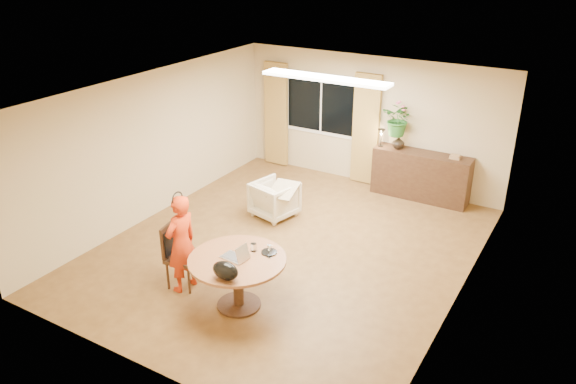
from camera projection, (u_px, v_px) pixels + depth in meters
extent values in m
plane|color=brown|center=(288.00, 249.00, 9.17)|extent=(6.50, 6.50, 0.00)
plane|color=white|center=(288.00, 92.00, 8.10)|extent=(6.50, 6.50, 0.00)
plane|color=tan|center=(370.00, 121.00, 11.18)|extent=(5.50, 0.00, 5.50)
plane|color=tan|center=(154.00, 145.00, 9.90)|extent=(0.00, 6.50, 6.50)
plane|color=tan|center=(468.00, 216.00, 7.36)|extent=(0.00, 6.50, 6.50)
cube|color=white|center=(321.00, 104.00, 11.60)|extent=(1.70, 0.02, 1.30)
cube|color=black|center=(321.00, 104.00, 11.59)|extent=(1.55, 0.01, 1.15)
cube|color=white|center=(321.00, 104.00, 11.59)|extent=(0.04, 0.01, 1.15)
cube|color=olive|center=(276.00, 114.00, 12.17)|extent=(0.55, 0.08, 2.25)
cube|color=olive|center=(366.00, 130.00, 11.20)|extent=(0.55, 0.08, 2.25)
cube|color=white|center=(325.00, 78.00, 9.05)|extent=(2.20, 0.35, 0.05)
cylinder|color=brown|center=(237.00, 260.00, 7.45)|extent=(1.31, 1.31, 0.04)
cylinder|color=black|center=(238.00, 284.00, 7.60)|extent=(0.14, 0.14, 0.71)
cylinder|color=black|center=(239.00, 304.00, 7.74)|extent=(0.61, 0.61, 0.03)
imported|color=red|center=(181.00, 243.00, 7.84)|extent=(0.57, 0.41, 1.46)
imported|color=beige|center=(275.00, 199.00, 10.14)|extent=(0.85, 0.87, 0.66)
cube|color=black|center=(421.00, 176.00, 10.79)|extent=(1.86, 0.45, 0.93)
imported|color=black|center=(398.00, 142.00, 10.78)|extent=(0.26, 0.26, 0.25)
imported|color=#3B6B28|center=(399.00, 119.00, 10.60)|extent=(0.65, 0.58, 0.66)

